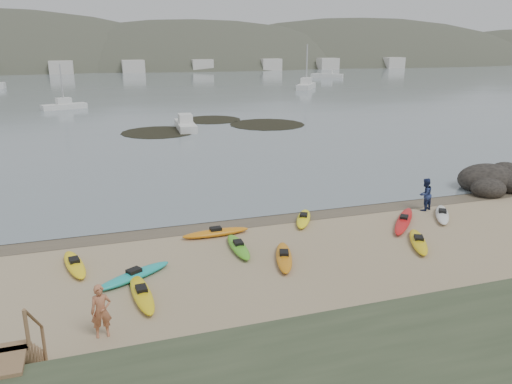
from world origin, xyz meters
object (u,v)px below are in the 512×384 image
object	(u,v)px
person_west	(101,311)
stairs	(7,359)
rock_cluster	(496,185)
person_east	(425,194)

from	to	relation	value
person_west	stairs	bearing A→B (deg)	-142.96
stairs	rock_cluster	size ratio (longest dim) A/B	0.49
person_east	rock_cluster	xyz separation A→B (m)	(7.35, 2.31, -0.69)
stairs	person_east	bearing A→B (deg)	25.40
person_west	person_east	world-z (taller)	person_east
person_east	person_west	bearing A→B (deg)	3.49
person_west	person_east	xyz separation A→B (m)	(18.20, 7.74, 0.03)
stairs	person_east	size ratio (longest dim) A/B	1.41
stairs	person_west	bearing A→B (deg)	39.73
person_east	stairs	bearing A→B (deg)	5.84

